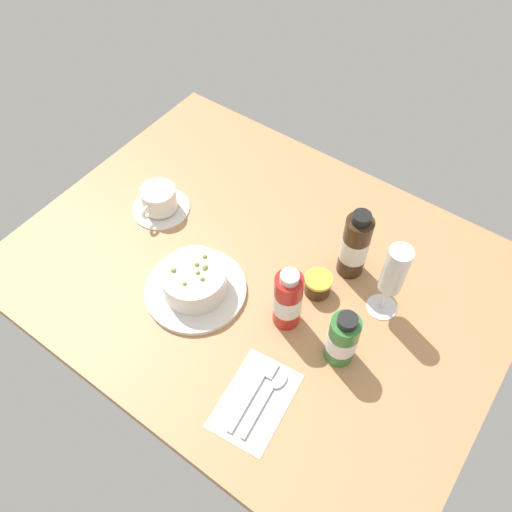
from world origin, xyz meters
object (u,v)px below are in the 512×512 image
(coffee_cup, at_px, (159,201))
(sauce_bottle_red, at_px, (288,300))
(cutlery_setting, at_px, (257,399))
(sauce_bottle_brown, at_px, (355,246))
(porridge_bowl, at_px, (195,282))
(wine_glass, at_px, (394,273))
(jam_jar, at_px, (318,285))
(sauce_bottle_green, at_px, (342,339))

(coffee_cup, bearing_deg, sauce_bottle_red, -10.27)
(cutlery_setting, xyz_separation_m, sauce_bottle_red, (-0.05, 0.18, 0.07))
(sauce_bottle_brown, bearing_deg, porridge_bowl, -134.14)
(cutlery_setting, xyz_separation_m, coffee_cup, (-0.48, 0.26, 0.03))
(coffee_cup, height_order, wine_glass, wine_glass)
(jam_jar, distance_m, sauce_bottle_green, 0.16)
(coffee_cup, relative_size, wine_glass, 0.71)
(coffee_cup, bearing_deg, jam_jar, 2.81)
(wine_glass, relative_size, sauce_bottle_red, 1.22)
(coffee_cup, distance_m, sauce_bottle_red, 0.44)
(porridge_bowl, height_order, cutlery_setting, porridge_bowl)
(porridge_bowl, relative_size, wine_glass, 1.12)
(cutlery_setting, bearing_deg, sauce_bottle_brown, 91.58)
(cutlery_setting, relative_size, sauce_bottle_green, 1.37)
(coffee_cup, relative_size, sauce_bottle_green, 0.98)
(cutlery_setting, relative_size, sauce_bottle_brown, 1.06)
(sauce_bottle_red, relative_size, sauce_bottle_brown, 0.88)
(porridge_bowl, relative_size, sauce_bottle_brown, 1.21)
(wine_glass, bearing_deg, sauce_bottle_green, -97.31)
(coffee_cup, relative_size, sauce_bottle_brown, 0.76)
(porridge_bowl, relative_size, jam_jar, 3.70)
(wine_glass, bearing_deg, coffee_cup, -173.33)
(jam_jar, relative_size, sauce_bottle_brown, 0.33)
(porridge_bowl, xyz_separation_m, sauce_bottle_green, (0.34, 0.05, 0.03))
(sauce_bottle_green, bearing_deg, coffee_cup, 171.48)
(jam_jar, xyz_separation_m, sauce_bottle_red, (-0.02, -0.10, 0.05))
(cutlery_setting, height_order, jam_jar, jam_jar)
(coffee_cup, xyz_separation_m, sauce_bottle_green, (0.56, -0.08, 0.03))
(coffee_cup, bearing_deg, wine_glass, 6.67)
(sauce_bottle_red, bearing_deg, sauce_bottle_green, -2.77)
(porridge_bowl, height_order, wine_glass, wine_glass)
(cutlery_setting, xyz_separation_m, jam_jar, (-0.04, 0.28, 0.02))
(sauce_bottle_red, distance_m, sauce_bottle_brown, 0.20)
(porridge_bowl, distance_m, jam_jar, 0.27)
(sauce_bottle_brown, bearing_deg, sauce_bottle_green, -66.12)
(sauce_bottle_red, bearing_deg, wine_glass, 43.69)
(cutlery_setting, xyz_separation_m, wine_glass, (0.10, 0.33, 0.13))
(porridge_bowl, bearing_deg, sauce_bottle_brown, 45.86)
(coffee_cup, bearing_deg, porridge_bowl, -30.95)
(cutlery_setting, bearing_deg, sauce_bottle_red, 106.74)
(coffee_cup, distance_m, sauce_bottle_brown, 0.49)
(porridge_bowl, xyz_separation_m, sauce_bottle_red, (0.20, 0.06, 0.04))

